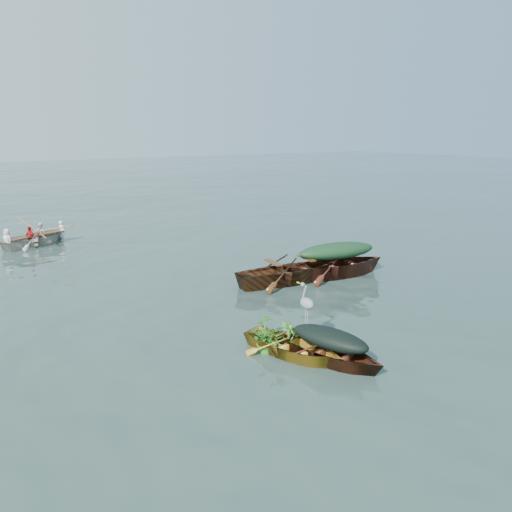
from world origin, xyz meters
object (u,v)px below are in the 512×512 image
Objects in this scene: dark_covered_boat at (329,361)px; rowed_boat at (37,246)px; yellow_dinghy at (293,355)px; green_tarp_boat at (336,276)px; open_wooden_boat at (290,283)px; heron at (307,310)px.

rowed_boat reaches higher than dark_covered_boat.
yellow_dinghy is 5.98m from green_tarp_boat.
open_wooden_boat is 5.20× the size of heron.
open_wooden_boat is 4.68m from heron.
heron is at bearing 68.41° from dark_covered_boat.
green_tarp_boat reaches higher than rowed_boat.
green_tarp_boat is 12.15m from rowed_boat.
open_wooden_boat is (2.51, 4.72, 0.00)m from dark_covered_boat.
heron is at bearing 153.53° from open_wooden_boat.
heron is (3.15, -13.39, 0.84)m from rowed_boat.
dark_covered_boat is at bearing -112.15° from heron.
open_wooden_boat reaches higher than dark_covered_boat.
dark_covered_boat is (0.44, -0.62, 0.00)m from yellow_dinghy.
yellow_dinghy is at bearing 108.59° from dark_covered_boat.
yellow_dinghy is 1.01m from heron.
green_tarp_boat is (4.14, 4.46, 0.00)m from dark_covered_boat.
heron reaches higher than yellow_dinghy.
yellow_dinghy is at bearing 166.74° from rowed_boat.
dark_covered_boat is 6.09m from green_tarp_boat.
heron reaches higher than dark_covered_boat.
rowed_boat is at bearing 83.21° from yellow_dinghy.
dark_covered_boat is 1.18m from heron.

